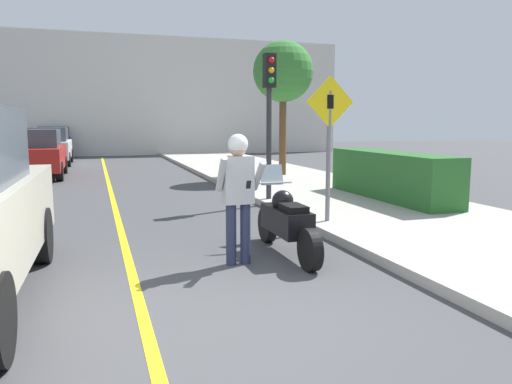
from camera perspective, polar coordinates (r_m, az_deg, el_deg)
ground_plane at (r=4.86m, az=-4.92°, el=-15.30°), size 80.00×80.00×0.00m
sidewalk_curb at (r=10.33m, az=16.48°, el=-2.65°), size 4.40×44.00×0.14m
road_center_line at (r=10.54m, az=-15.57°, el=-2.78°), size 0.12×36.00×0.01m
building_backdrop at (r=30.41m, az=-16.38°, el=10.52°), size 28.00×1.20×6.85m
motorcycle at (r=7.25m, az=3.46°, el=-3.42°), size 0.62×2.24×1.27m
person_biker at (r=6.65m, az=-2.05°, el=0.82°), size 0.59×0.48×1.77m
crossing_sign at (r=9.00m, az=8.35°, el=6.50°), size 0.91×0.08×2.58m
traffic_light at (r=11.55m, az=1.54°, el=10.67°), size 0.26×0.30×3.31m
hedge_row at (r=12.10m, az=15.13°, el=1.85°), size 0.90×4.19×1.08m
street_tree at (r=17.06m, az=3.12°, el=13.46°), size 2.01×2.01×4.45m
parked_car_red at (r=18.82m, az=-23.91°, el=4.07°), size 1.88×4.20×1.68m
parked_car_white at (r=24.39m, az=-22.59°, el=4.88°), size 1.88×4.20×1.68m
parked_car_blue at (r=30.31m, az=-21.96°, el=5.41°), size 1.88×4.20×1.68m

